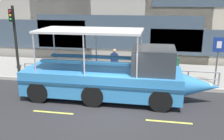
% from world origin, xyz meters
% --- Properties ---
extents(ground_plane, '(120.00, 120.00, 0.00)m').
position_xyz_m(ground_plane, '(0.00, 0.00, 0.00)').
color(ground_plane, '#2B2B2D').
extents(sidewalk, '(32.00, 4.80, 0.18)m').
position_xyz_m(sidewalk, '(0.00, 5.60, 0.09)').
color(sidewalk, '#99968E').
rests_on(sidewalk, ground_plane).
extents(curb_edge, '(32.00, 0.18, 0.18)m').
position_xyz_m(curb_edge, '(0.00, 3.11, 0.09)').
color(curb_edge, '#B2ADA3').
rests_on(curb_edge, ground_plane).
extents(lane_centreline, '(25.80, 0.12, 0.01)m').
position_xyz_m(lane_centreline, '(-0.00, -0.71, 0.00)').
color(lane_centreline, '#DBD64C').
rests_on(lane_centreline, ground_plane).
extents(curb_guardrail, '(11.06, 0.09, 0.81)m').
position_xyz_m(curb_guardrail, '(-0.40, 3.45, 0.72)').
color(curb_guardrail, gray).
rests_on(curb_guardrail, sidewalk).
extents(traffic_light_pole, '(0.24, 0.46, 4.08)m').
position_xyz_m(traffic_light_pole, '(-6.70, 4.02, 2.66)').
color(traffic_light_pole, black).
rests_on(traffic_light_pole, sidewalk).
extents(parking_sign, '(0.60, 0.12, 2.54)m').
position_xyz_m(parking_sign, '(4.98, 3.89, 1.91)').
color(parking_sign, '#4C4F54').
rests_on(parking_sign, sidewalk).
extents(duck_tour_boat, '(9.25, 2.62, 3.29)m').
position_xyz_m(duck_tour_boat, '(-0.17, 1.39, 1.08)').
color(duck_tour_boat, '#388CD1').
rests_on(duck_tour_boat, ground_plane).
extents(pedestrian_near_bow, '(0.46, 0.22, 1.60)m').
position_xyz_m(pedestrian_near_bow, '(2.83, 4.15, 1.15)').
color(pedestrian_near_bow, '#47423D').
rests_on(pedestrian_near_bow, sidewalk).
extents(pedestrian_mid_left, '(0.47, 0.22, 1.63)m').
position_xyz_m(pedestrian_mid_left, '(-0.66, 4.48, 1.16)').
color(pedestrian_mid_left, black).
rests_on(pedestrian_mid_left, sidewalk).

